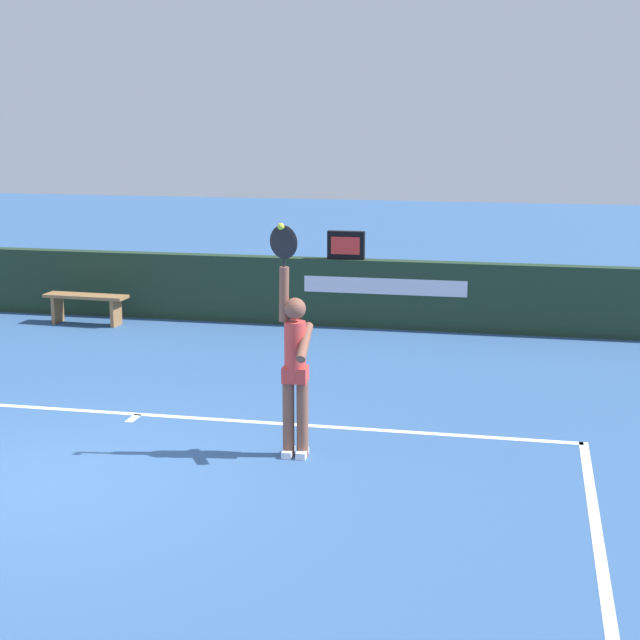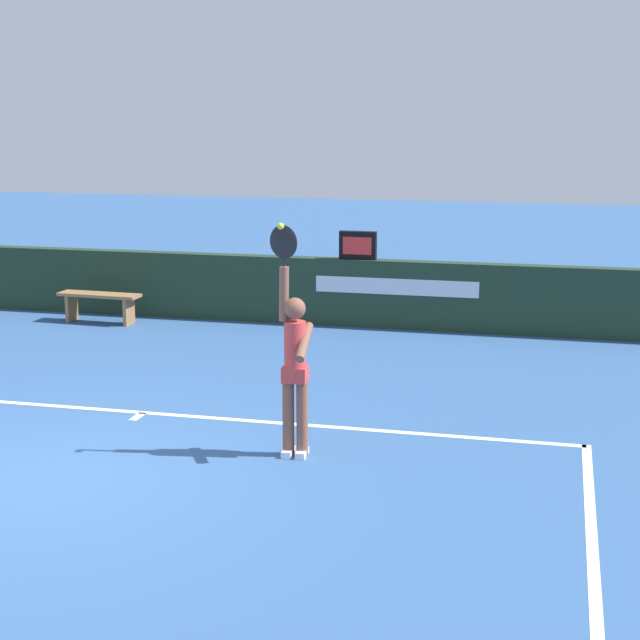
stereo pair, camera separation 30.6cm
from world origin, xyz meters
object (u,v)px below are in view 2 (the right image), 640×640
object	(u,v)px
speed_display	(358,245)
tennis_player	(295,363)
tennis_ball	(281,226)
courtside_bench_near	(99,301)

from	to	relation	value
speed_display	tennis_player	size ratio (longest dim) A/B	0.25
tennis_ball	courtside_bench_near	distance (m)	7.56
tennis_ball	tennis_player	bearing A→B (deg)	19.50
tennis_player	tennis_ball	xyz separation A→B (m)	(-0.12, -0.04, 1.39)
speed_display	tennis_player	world-z (taller)	tennis_player
speed_display	tennis_ball	world-z (taller)	tennis_ball
speed_display	courtside_bench_near	world-z (taller)	speed_display
tennis_player	courtside_bench_near	xyz separation A→B (m)	(-4.85, 5.50, -0.62)
speed_display	tennis_ball	size ratio (longest dim) A/B	8.75
tennis_ball	courtside_bench_near	size ratio (longest dim) A/B	0.05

